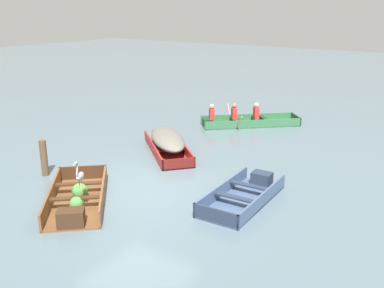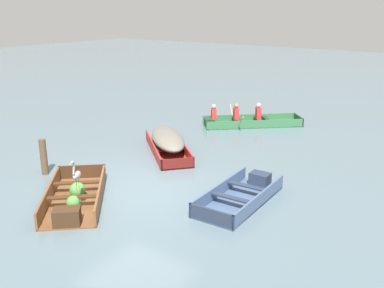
{
  "view_description": "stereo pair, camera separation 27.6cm",
  "coord_description": "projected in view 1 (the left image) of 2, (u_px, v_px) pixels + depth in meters",
  "views": [
    {
      "loc": [
        6.73,
        -7.33,
        4.43
      ],
      "look_at": [
        -0.47,
        3.15,
        0.35
      ],
      "focal_mm": 40.0,
      "sensor_mm": 36.0,
      "label": 1
    },
    {
      "loc": [
        6.96,
        -7.17,
        4.43
      ],
      "look_at": [
        -0.47,
        3.15,
        0.35
      ],
      "focal_mm": 40.0,
      "sensor_mm": 36.0,
      "label": 2
    }
  ],
  "objects": [
    {
      "name": "mooring_post",
      "position": [
        44.0,
        158.0,
        11.66
      ],
      "size": [
        0.19,
        0.19,
        1.01
      ],
      "primitive_type": "cylinder",
      "color": "brown",
      "rests_on": "ground"
    },
    {
      "name": "skiff_slate_blue_near_moored",
      "position": [
        245.0,
        195.0,
        10.29
      ],
      "size": [
        1.22,
        2.72,
        0.35
      ],
      "color": "#475B7F",
      "rests_on": "ground"
    },
    {
      "name": "ground_plane",
      "position": [
        136.0,
        192.0,
        10.74
      ],
      "size": [
        80.0,
        80.0,
        0.0
      ],
      "primitive_type": "plane",
      "color": "slate"
    },
    {
      "name": "heron_on_dinghy",
      "position": [
        80.0,
        175.0,
        9.45
      ],
      "size": [
        0.27,
        0.44,
        0.84
      ],
      "color": "olive",
      "rests_on": "dinghy_wooden_brown_foreground"
    },
    {
      "name": "rowboat_green_with_crew",
      "position": [
        244.0,
        120.0,
        16.76
      ],
      "size": [
        3.47,
        3.33,
        0.89
      ],
      "color": "#387047",
      "rests_on": "ground"
    },
    {
      "name": "dinghy_wooden_brown_foreground",
      "position": [
        77.0,
        199.0,
        10.0
      ],
      "size": [
        2.82,
        2.91,
        0.42
      ],
      "color": "brown",
      "rests_on": "ground"
    },
    {
      "name": "skiff_red_mid_moored",
      "position": [
        167.0,
        141.0,
        13.6
      ],
      "size": [
        3.07,
        2.84,
        0.67
      ],
      "color": "#AD2D28",
      "rests_on": "ground"
    }
  ]
}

